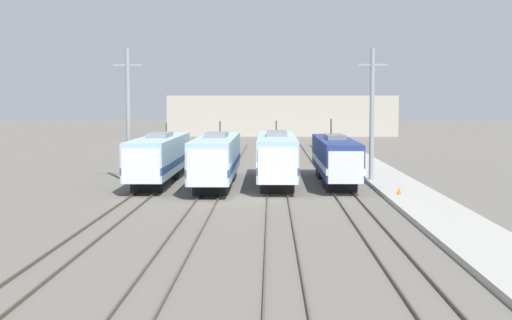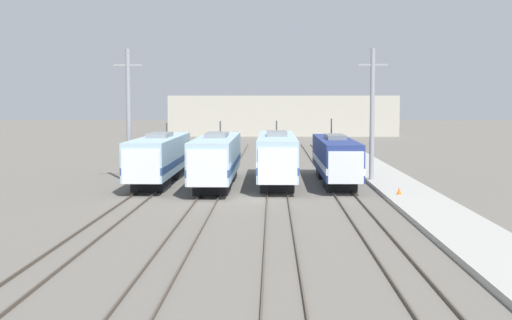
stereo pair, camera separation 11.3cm
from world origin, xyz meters
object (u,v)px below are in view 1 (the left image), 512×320
object	(u,v)px
locomotive_far_right	(335,158)
traffic_cone	(399,191)
catenary_tower_left	(128,114)
locomotive_center_right	(277,157)
catenary_tower_right	(372,115)
locomotive_far_left	(159,158)
locomotive_center_left	(216,159)

from	to	relation	value
locomotive_far_right	traffic_cone	xyz separation A→B (m)	(3.61, -9.05, -1.50)
locomotive_far_right	catenary_tower_left	world-z (taller)	catenary_tower_left
locomotive_center_right	traffic_cone	distance (m)	12.20
catenary_tower_left	locomotive_far_right	bearing A→B (deg)	-0.97
catenary_tower_left	catenary_tower_right	size ratio (longest dim) A/B	1.00
locomotive_far_left	catenary_tower_left	size ratio (longest dim) A/B	1.58
traffic_cone	catenary_tower_left	bearing A→B (deg)	155.66
locomotive_far_left	catenary_tower_right	world-z (taller)	catenary_tower_right
locomotive_far_right	catenary_tower_left	size ratio (longest dim) A/B	1.59
locomotive_far_left	locomotive_far_right	world-z (taller)	locomotive_far_right
locomotive_center_right	catenary_tower_left	xyz separation A→B (m)	(-12.23, 0.67, 3.46)
catenary_tower_left	locomotive_center_left	bearing A→B (deg)	-17.06
locomotive_center_right	locomotive_far_right	bearing A→B (deg)	4.58
catenary_tower_right	traffic_cone	world-z (taller)	catenary_tower_right
catenary_tower_right	locomotive_far_left	bearing A→B (deg)	-177.74
catenary_tower_left	locomotive_far_left	bearing A→B (deg)	-14.75
locomotive_center_left	locomotive_center_right	distance (m)	5.07
locomotive_center_right	traffic_cone	bearing A→B (deg)	-45.82
locomotive_center_left	traffic_cone	distance (m)	15.09
locomotive_center_left	catenary_tower_left	size ratio (longest dim) A/B	1.61
locomotive_far_left	traffic_cone	distance (m)	20.08
locomotive_far_left	catenary_tower_left	bearing A→B (deg)	165.25
locomotive_far_left	locomotive_far_right	size ratio (longest dim) A/B	0.99
locomotive_far_left	catenary_tower_left	distance (m)	4.43
locomotive_center_left	locomotive_center_right	xyz separation A→B (m)	(4.81, 1.60, 0.02)
traffic_cone	locomotive_center_left	bearing A→B (deg)	151.90
locomotive_center_right	catenary_tower_right	world-z (taller)	catenary_tower_right
locomotive_center_left	catenary_tower_right	xyz separation A→B (m)	(12.61, 2.28, 3.48)
catenary_tower_right	traffic_cone	distance (m)	10.66
locomotive_center_left	locomotive_far_right	size ratio (longest dim) A/B	1.01
locomotive_center_left	locomotive_far_left	bearing A→B (deg)	161.71
locomotive_center_right	catenary_tower_left	world-z (taller)	catenary_tower_left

